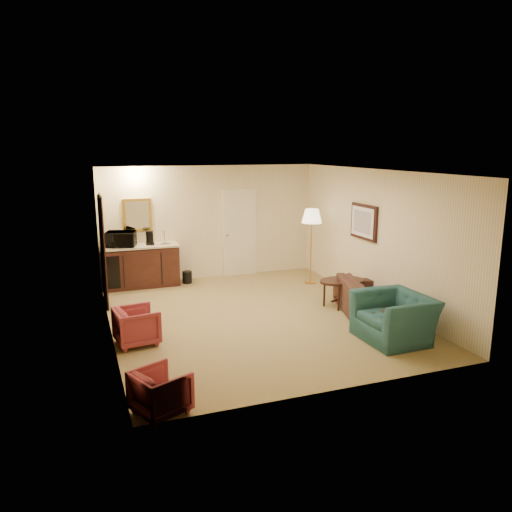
{
  "coord_description": "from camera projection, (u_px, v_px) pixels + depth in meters",
  "views": [
    {
      "loc": [
        -2.92,
        -8.1,
        3.01
      ],
      "look_at": [
        0.22,
        0.5,
        1.0
      ],
      "focal_mm": 35.0,
      "sensor_mm": 36.0,
      "label": 1
    }
  ],
  "objects": [
    {
      "name": "wetbar_cabinet",
      "position": [
        141.0,
        266.0,
        10.9
      ],
      "size": [
        1.64,
        0.58,
        0.92
      ],
      "primitive_type": "cube",
      "color": "#3D1A13",
      "rests_on": "ground"
    },
    {
      "name": "coffee_table",
      "position": [
        341.0,
        293.0,
        9.63
      ],
      "size": [
        1.05,
        0.88,
        0.51
      ],
      "primitive_type": "cube",
      "rotation": [
        0.0,
        0.0,
        0.37
      ],
      "color": "black",
      "rests_on": "ground"
    },
    {
      "name": "sofa",
      "position": [
        369.0,
        294.0,
        8.98
      ],
      "size": [
        1.19,
        2.22,
        0.83
      ],
      "primitive_type": "imported",
      "rotation": [
        0.0,
        0.0,
        1.29
      ],
      "color": "black",
      "rests_on": "ground"
    },
    {
      "name": "room_walls",
      "position": [
        235.0,
        217.0,
        9.36
      ],
      "size": [
        5.02,
        6.01,
        2.61
      ],
      "color": "beige",
      "rests_on": "ground"
    },
    {
      "name": "rose_chair_near",
      "position": [
        137.0,
        324.0,
        7.73
      ],
      "size": [
        0.66,
        0.7,
        0.64
      ],
      "primitive_type": "imported",
      "rotation": [
        0.0,
        0.0,
        1.71
      ],
      "color": "#993532",
      "rests_on": "ground"
    },
    {
      "name": "teal_armchair",
      "position": [
        395.0,
        310.0,
        7.86
      ],
      "size": [
        0.76,
        1.15,
        0.99
      ],
      "primitive_type": "imported",
      "rotation": [
        0.0,
        0.0,
        -1.55
      ],
      "color": "#225552",
      "rests_on": "ground"
    },
    {
      "name": "waste_bin",
      "position": [
        187.0,
        277.0,
        11.24
      ],
      "size": [
        0.24,
        0.24,
        0.27
      ],
      "primitive_type": "cylinder",
      "rotation": [
        0.0,
        0.0,
        -0.14
      ],
      "color": "black",
      "rests_on": "ground"
    },
    {
      "name": "ground",
      "position": [
        254.0,
        316.0,
        9.06
      ],
      "size": [
        6.0,
        6.0,
        0.0
      ],
      "primitive_type": "plane",
      "color": "olive",
      "rests_on": "ground"
    },
    {
      "name": "floor_lamp",
      "position": [
        311.0,
        246.0,
        11.08
      ],
      "size": [
        0.53,
        0.53,
        1.69
      ],
      "primitive_type": "cube",
      "rotation": [
        0.0,
        0.0,
        0.2
      ],
      "color": "#BC883E",
      "rests_on": "ground"
    },
    {
      "name": "coffee_maker",
      "position": [
        150.0,
        238.0,
        10.84
      ],
      "size": [
        0.21,
        0.21,
        0.31
      ],
      "primitive_type": "cylinder",
      "rotation": [
        0.0,
        0.0,
        0.33
      ],
      "color": "black",
      "rests_on": "wetbar_cabinet"
    },
    {
      "name": "rose_chair_far",
      "position": [
        161.0,
        390.0,
        5.7
      ],
      "size": [
        0.71,
        0.73,
        0.58
      ],
      "primitive_type": "imported",
      "rotation": [
        0.0,
        0.0,
        1.99
      ],
      "color": "#993532",
      "rests_on": "ground"
    },
    {
      "name": "microwave",
      "position": [
        121.0,
        237.0,
        10.63
      ],
      "size": [
        0.67,
        0.49,
        0.4
      ],
      "primitive_type": "imported",
      "rotation": [
        0.0,
        0.0,
        -0.29
      ],
      "color": "black",
      "rests_on": "wetbar_cabinet"
    }
  ]
}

